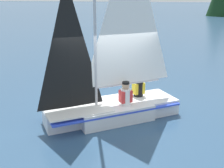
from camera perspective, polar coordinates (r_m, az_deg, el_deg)
ground_plane at (r=8.55m, az=0.00°, el=-6.83°), size 260.00×260.00×0.00m
sailboat_main at (r=8.26m, az=0.21°, el=-1.75°), size 3.94×3.50×5.45m
sailor_helm at (r=8.22m, az=2.76°, el=-3.12°), size 0.43×0.42×1.16m
sailor_crew at (r=8.94m, az=5.38°, el=-1.42°), size 0.43×0.42×1.16m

